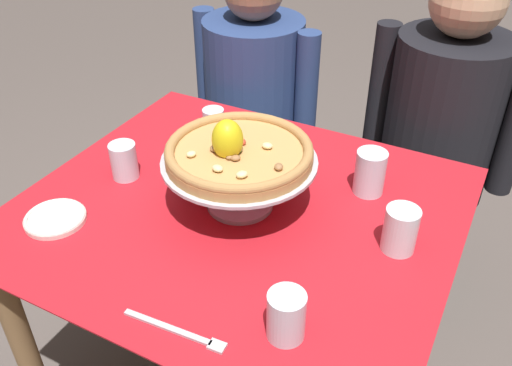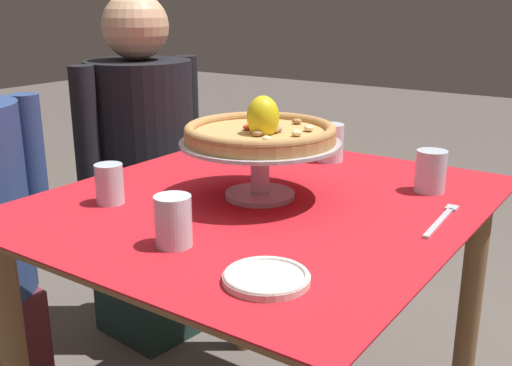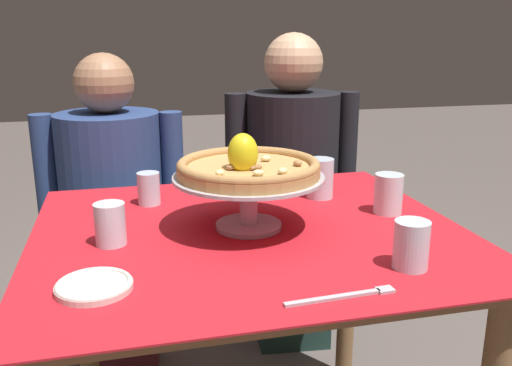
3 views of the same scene
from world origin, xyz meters
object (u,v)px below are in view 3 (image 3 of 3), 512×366
water_glass_side_right (388,196)px  diner_right (291,195)px  pizza_stand (247,190)px  pizza (247,167)px  diner_left (114,217)px  dinner_fork (347,296)px  water_glass_front_right (411,247)px  water_glass_back_left (149,191)px  side_plate (94,286)px  water_glass_side_left (110,227)px  water_glass_back_right (320,181)px

water_glass_side_right → diner_right: diner_right is taller
pizza_stand → diner_right: diner_right is taller
pizza → diner_left: 0.87m
dinner_fork → diner_left: bearing=111.1°
pizza → water_glass_front_right: 0.43m
water_glass_back_left → water_glass_side_right: bearing=-20.5°
side_plate → dinner_fork: bearing=-17.5°
dinner_fork → water_glass_front_right: bearing=27.0°
water_glass_side_right → diner_left: diner_left is taller
dinner_fork → diner_right: diner_right is taller
water_glass_front_right → side_plate: water_glass_front_right is taller
diner_right → pizza: bearing=-115.3°
water_glass_side_left → water_glass_front_right: bearing=-25.0°
water_glass_front_right → dinner_fork: bearing=-153.0°
side_plate → diner_right: 1.22m
water_glass_side_right → water_glass_back_left: (-0.62, 0.23, -0.01)m
pizza → water_glass_side_right: 0.41m
water_glass_front_right → diner_left: diner_left is taller
pizza → diner_right: (0.35, 0.73, -0.31)m
diner_right → water_glass_front_right: bearing=-94.1°
pizza_stand → water_glass_side_right: bearing=3.5°
water_glass_side_right → water_glass_back_right: water_glass_back_right is taller
side_plate → diner_right: bearing=54.6°
pizza → water_glass_back_left: (-0.22, 0.26, -0.12)m
water_glass_back_left → diner_left: size_ratio=0.08×
water_glass_back_right → diner_left: (-0.60, 0.52, -0.24)m
pizza → water_glass_front_right: (0.27, -0.31, -0.11)m
water_glass_back_right → water_glass_front_right: 0.51m
water_glass_side_left → water_glass_side_right: bearing=4.3°
diner_left → water_glass_back_right: bearing=-40.7°
diner_right → dinner_fork: bearing=-102.5°
water_glass_back_left → dinner_fork: 0.73m
water_glass_side_right → water_glass_side_left: bearing=-175.7°
pizza → diner_left: size_ratio=0.30×
pizza_stand → water_glass_side_right: 0.39m
pizza_stand → water_glass_back_right: 0.34m
side_plate → diner_right: size_ratio=0.12×
water_glass_back_left → dinner_fork: (0.32, -0.65, -0.04)m
water_glass_back_right → diner_right: size_ratio=0.09×
water_glass_back_right → diner_left: size_ratio=0.10×
water_glass_front_right → pizza: bearing=131.5°
water_glass_back_right → dinner_fork: bearing=-105.8°
diner_right → water_glass_back_left: bearing=-140.2°
water_glass_back_left → pizza: bearing=-48.8°
dinner_fork → water_glass_side_left: bearing=138.7°
pizza_stand → diner_left: 0.85m
pizza_stand → diner_right: (0.34, 0.73, -0.25)m
water_glass_back_left → water_glass_back_right: bearing=-6.1°
water_glass_side_right → water_glass_front_right: 0.35m
dinner_fork → water_glass_back_left: bearing=116.0°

